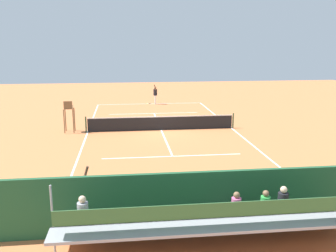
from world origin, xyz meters
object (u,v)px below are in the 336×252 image
courtside_bench (289,199)px  equipment_bag (248,213)px  tennis_ball_near (140,105)px  bleacher_stand (217,223)px  tennis_net (161,123)px  umpire_chair (69,113)px  tennis_racket (148,104)px  tennis_player (155,94)px  line_judge (85,194)px

courtside_bench → equipment_bag: bearing=4.8°
equipment_bag → tennis_ball_near: (2.73, -23.54, -0.15)m
equipment_bag → bleacher_stand: bearing=49.8°
tennis_net → umpire_chair: size_ratio=4.81×
umpire_chair → equipment_bag: umpire_chair is taller
equipment_bag → tennis_racket: equipment_bag is taller
tennis_player → bleacher_stand: bearing=89.0°
courtside_bench → bleacher_stand: bearing=33.1°
tennis_player → tennis_racket: tennis_player is taller
courtside_bench → line_judge: size_ratio=0.93×
umpire_chair → tennis_ball_near: (-5.18, -10.00, -1.28)m
tennis_net → tennis_player: bearing=-92.7°
tennis_net → tennis_player: tennis_player is taller
courtside_bench → equipment_bag: 1.59m
courtside_bench → line_judge: 7.17m
tennis_player → line_judge: bearing=79.5°
umpire_chair → line_judge: (-2.30, 13.14, -0.30)m
umpire_chair → bleacher_stand: bearing=112.1°
courtside_bench → tennis_ball_near: courtside_bench is taller
umpire_chair → tennis_player: size_ratio=1.11×
tennis_player → line_judge: (4.41, 23.79, 0.00)m
courtside_bench → tennis_racket: size_ratio=3.09×
courtside_bench → equipment_bag: size_ratio=2.00×
tennis_net → courtside_bench: 13.66m
tennis_player → umpire_chair: bearing=57.8°
bleacher_stand → courtside_bench: size_ratio=5.03×
bleacher_stand → tennis_player: (-0.44, -26.12, 0.10)m
equipment_bag → tennis_ball_near: 23.70m
bleacher_stand → tennis_player: bleacher_stand is taller
tennis_ball_near → line_judge: bearing=82.9°
line_judge → tennis_ball_near: bearing=-97.1°
line_judge → umpire_chair: bearing=-80.1°
tennis_net → line_judge: line_judge is taller
tennis_ball_near → tennis_racket: bearing=-132.8°
bleacher_stand → tennis_racket: bearing=-89.3°
tennis_net → courtside_bench: (-3.25, 13.27, 0.06)m
umpire_chair → courtside_bench: bearing=125.2°
umpire_chair → tennis_racket: bearing=-118.8°
equipment_bag → line_judge: (5.61, -0.39, 0.84)m
bleacher_stand → tennis_ball_near: 25.52m
tennis_net → bleacher_stand: (-0.08, 15.34, 0.41)m
line_judge → tennis_net: bearing=-106.7°
umpire_chair → courtside_bench: (-9.45, 13.41, -0.76)m
courtside_bench → tennis_racket: (3.48, -24.26, -0.54)m
equipment_bag → tennis_player: tennis_player is taller
tennis_net → tennis_player: size_ratio=5.35×
line_judge → equipment_bag: bearing=176.0°
line_judge → tennis_player: bearing=-100.5°
tennis_ball_near → line_judge: 23.35m
tennis_ball_near → courtside_bench: bearing=100.3°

